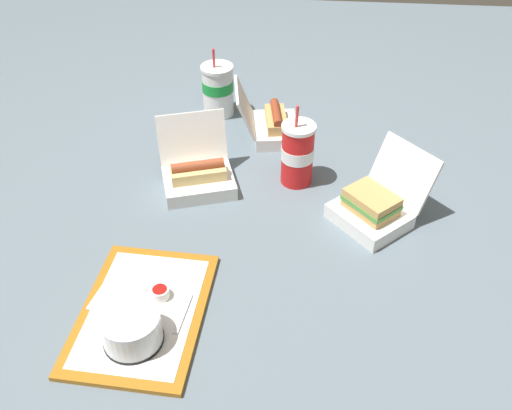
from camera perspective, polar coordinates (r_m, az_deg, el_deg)
ground_plane at (r=1.45m, az=1.53°, el=-1.82°), size 3.20×3.20×0.00m
food_tray at (r=1.26m, az=-11.26°, el=-10.48°), size 0.38×0.28×0.01m
cake_container at (r=1.19m, az=-12.33°, el=-12.05°), size 0.12×0.12×0.07m
ketchup_cup at (r=1.27m, az=-9.57°, el=-8.63°), size 0.04×0.04×0.02m
napkin_stack at (r=1.29m, az=-13.62°, el=-8.94°), size 0.12×0.12×0.00m
plastic_fork at (r=1.24m, az=-7.32°, el=-10.67°), size 0.11×0.02×0.00m
clamshell_sandwich_front at (r=1.46m, az=11.68°, el=-0.18°), size 0.27×0.28×0.18m
clamshell_hotdog_right at (r=1.76m, az=1.61°, el=8.08°), size 0.21×0.21×0.16m
clamshell_hotdog_back at (r=1.55m, az=-5.83°, el=3.04°), size 0.24×0.24×0.18m
soda_cup_corner at (r=1.86m, az=-3.83°, el=11.48°), size 0.10×0.10×0.23m
soda_cup_center at (r=1.54m, az=4.16°, el=5.16°), size 0.09×0.09×0.24m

